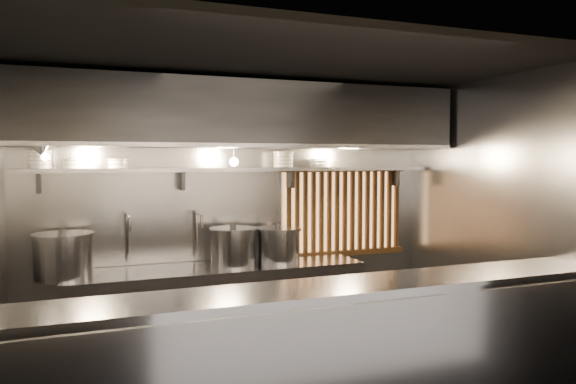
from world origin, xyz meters
TOP-DOWN VIEW (x-y plane):
  - ceiling at (0.00, 0.00)m, footprint 4.50×4.50m
  - wall_back at (0.00, 1.50)m, footprint 4.50×0.00m
  - wall_right at (2.25, 0.00)m, footprint 0.00×3.00m
  - serving_counter at (0.00, -0.96)m, footprint 4.50×0.56m
  - cooking_bench at (-0.30, 1.13)m, footprint 3.00×0.70m
  - bowl_shelf at (0.00, 1.32)m, footprint 4.40×0.34m
  - exhaust_hood at (0.00, 1.10)m, footprint 4.40×0.81m
  - wood_screen at (1.30, 1.45)m, footprint 1.56×0.09m
  - faucet_left at (-1.15, 1.37)m, footprint 0.04×0.30m
  - faucet_right at (-0.45, 1.37)m, footprint 0.04×0.30m
  - heat_lamp at (-1.90, 0.85)m, footprint 0.25×0.35m
  - pendant_bulb at (-0.10, 1.20)m, footprint 0.09×0.09m
  - stock_pot_left at (-1.75, 1.12)m, footprint 0.62×0.62m
  - stock_pot_mid at (-0.14, 1.11)m, footprint 0.55×0.55m
  - stock_pot_right at (0.36, 1.15)m, footprint 0.50×0.50m
  - bowl_stack_0 at (-1.93, 1.32)m, footprint 0.22×0.22m
  - bowl_stack_1 at (-1.63, 1.32)m, footprint 0.25×0.25m
  - bowl_stack_2 at (-1.24, 1.32)m, footprint 0.20×0.20m
  - bowl_stack_3 at (0.49, 1.32)m, footprint 0.23×0.23m
  - bowl_stack_4 at (0.94, 1.32)m, footprint 0.23×0.23m

SIDE VIEW (x-z plane):
  - cooking_bench at x=-0.30m, z-range 0.00..0.90m
  - serving_counter at x=0.00m, z-range 0.00..1.13m
  - stock_pot_right at x=0.36m, z-range 0.88..1.29m
  - stock_pot_mid at x=-0.14m, z-range 0.88..1.31m
  - stock_pot_left at x=-1.75m, z-range 0.88..1.34m
  - faucet_left at x=-1.15m, z-range 1.06..1.56m
  - faucet_right at x=-0.45m, z-range 1.06..1.56m
  - wood_screen at x=1.30m, z-range 0.86..1.90m
  - wall_back at x=0.00m, z-range -0.85..3.65m
  - wall_right at x=2.25m, z-range -0.10..2.90m
  - bowl_shelf at x=0.00m, z-range 1.86..1.90m
  - bowl_stack_1 at x=-1.63m, z-range 1.90..1.99m
  - bowl_stack_4 at x=0.94m, z-range 1.90..1.99m
  - bowl_stack_2 at x=-1.24m, z-range 1.90..1.99m
  - pendant_bulb at x=-0.10m, z-range 1.87..2.05m
  - bowl_stack_3 at x=0.49m, z-range 1.90..2.07m
  - bowl_stack_0 at x=-1.93m, z-range 1.90..2.07m
  - heat_lamp at x=-1.90m, z-range 1.97..2.17m
  - exhaust_hood at x=0.00m, z-range 2.10..2.75m
  - ceiling at x=0.00m, z-range 2.80..2.80m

